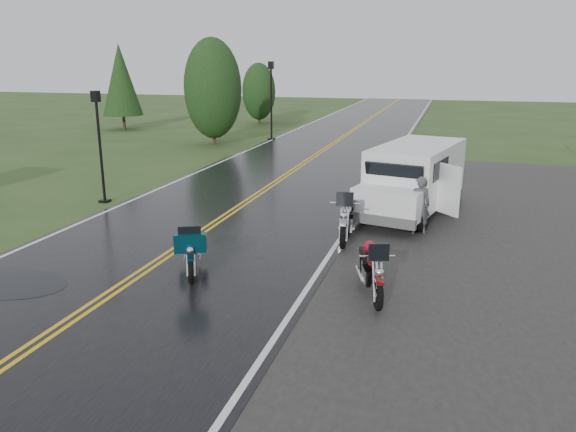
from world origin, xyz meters
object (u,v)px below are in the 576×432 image
at_px(lamp_post_far_left, 271,101).
at_px(person_at_van, 419,206).
at_px(motorcycle_red, 378,282).
at_px(lamp_post_near_left, 100,147).
at_px(motorcycle_teal, 191,259).
at_px(van_white, 365,188).
at_px(motorcycle_silver, 344,224).

bearing_deg(lamp_post_far_left, person_at_van, -60.12).
bearing_deg(lamp_post_far_left, motorcycle_red, -67.30).
xyz_separation_m(motorcycle_red, lamp_post_near_left, (-9.98, 6.06, 1.23)).
xyz_separation_m(motorcycle_teal, van_white, (2.79, 5.69, 0.46)).
height_order(motorcycle_teal, van_white, van_white).
relative_size(van_white, lamp_post_far_left, 1.20).
bearing_deg(lamp_post_far_left, motorcycle_silver, -67.04).
bearing_deg(motorcycle_red, motorcycle_teal, 159.07).
bearing_deg(motorcycle_teal, lamp_post_near_left, 111.36).
distance_m(motorcycle_red, lamp_post_near_left, 11.74).
bearing_deg(lamp_post_near_left, motorcycle_silver, -17.26).
relative_size(motorcycle_teal, van_white, 0.38).
height_order(motorcycle_red, motorcycle_silver, motorcycle_silver).
bearing_deg(person_at_van, lamp_post_near_left, -20.13).
bearing_deg(motorcycle_silver, motorcycle_red, -74.08).
height_order(motorcycle_silver, van_white, van_white).
bearing_deg(van_white, person_at_van, -7.56).
relative_size(motorcycle_silver, person_at_van, 1.50).
distance_m(motorcycle_red, lamp_post_far_left, 24.06).
bearing_deg(motorcycle_red, person_at_van, 67.79).
bearing_deg(motorcycle_silver, van_white, 81.68).
height_order(person_at_van, lamp_post_far_left, lamp_post_far_left).
height_order(motorcycle_teal, motorcycle_silver, motorcycle_silver).
bearing_deg(motorcycle_teal, motorcycle_red, -27.66).
xyz_separation_m(motorcycle_silver, person_at_van, (1.71, 1.95, 0.09)).
distance_m(motorcycle_silver, lamp_post_far_left, 20.46).
distance_m(motorcycle_red, motorcycle_teal, 3.97).
bearing_deg(lamp_post_near_left, lamp_post_far_left, 87.43).
bearing_deg(lamp_post_near_left, person_at_van, -4.12).
distance_m(motorcycle_red, motorcycle_silver, 3.61).
distance_m(motorcycle_silver, lamp_post_near_left, 9.16).
distance_m(motorcycle_teal, motorcycle_silver, 4.12).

